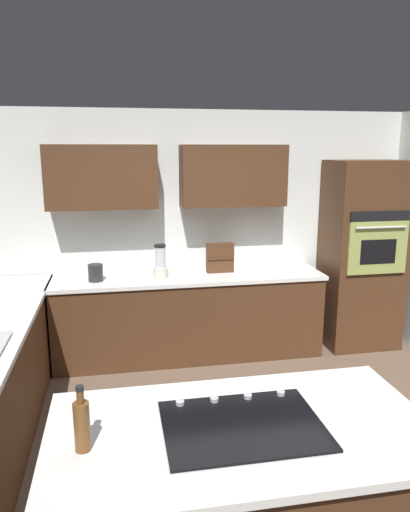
# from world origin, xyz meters

# --- Properties ---
(ground_plane) EXTENTS (14.00, 14.00, 0.00)m
(ground_plane) POSITION_xyz_m (0.00, 0.00, 0.00)
(ground_plane) COLOR brown
(wall_back) EXTENTS (6.00, 0.44, 2.60)m
(wall_back) POSITION_xyz_m (0.06, -2.05, 1.44)
(wall_back) COLOR silver
(wall_back) RESTS_ON ground
(lower_cabinets_back) EXTENTS (2.80, 0.60, 0.86)m
(lower_cabinets_back) POSITION_xyz_m (0.10, -1.72, 0.43)
(lower_cabinets_back) COLOR #472B19
(lower_cabinets_back) RESTS_ON ground
(countertop_back) EXTENTS (2.84, 0.64, 0.04)m
(countertop_back) POSITION_xyz_m (0.10, -1.72, 0.88)
(countertop_back) COLOR silver
(countertop_back) RESTS_ON lower_cabinets_back
(island_base) EXTENTS (1.78, 0.91, 0.86)m
(island_base) POSITION_xyz_m (0.27, 1.10, 0.43)
(island_base) COLOR #472B19
(island_base) RESTS_ON ground
(island_top) EXTENTS (1.86, 0.99, 0.04)m
(island_top) POSITION_xyz_m (0.27, 1.10, 0.88)
(island_top) COLOR silver
(island_top) RESTS_ON island_base
(wall_oven) EXTENTS (0.80, 0.66, 2.08)m
(wall_oven) POSITION_xyz_m (-1.85, -1.72, 1.04)
(wall_oven) COLOR #472B19
(wall_oven) RESTS_ON ground
(cooktop) EXTENTS (0.76, 0.56, 0.03)m
(cooktop) POSITION_xyz_m (0.27, 1.09, 0.91)
(cooktop) COLOR black
(cooktop) RESTS_ON island_top
(blender) EXTENTS (0.15, 0.15, 0.35)m
(blender) POSITION_xyz_m (0.40, -1.68, 1.05)
(blender) COLOR beige
(blender) RESTS_ON countertop_back
(spice_rack) EXTENTS (0.29, 0.11, 0.31)m
(spice_rack) POSITION_xyz_m (-0.25, -1.80, 1.06)
(spice_rack) COLOR #472B19
(spice_rack) RESTS_ON countertop_back
(kettle) EXTENTS (0.15, 0.15, 0.17)m
(kettle) POSITION_xyz_m (1.05, -1.68, 0.99)
(kettle) COLOR #262628
(kettle) RESTS_ON countertop_back
(oil_bottle) EXTENTS (0.07, 0.07, 0.31)m
(oil_bottle) POSITION_xyz_m (1.01, 1.15, 1.02)
(oil_bottle) COLOR brown
(oil_bottle) RESTS_ON island_top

